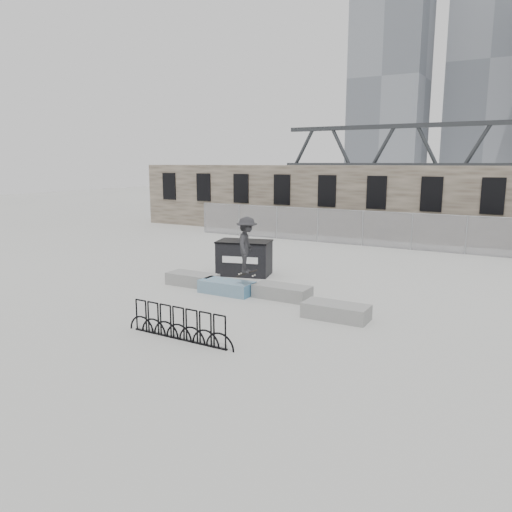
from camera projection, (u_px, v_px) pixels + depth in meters
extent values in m
plane|color=#AFAFAA|center=(253.00, 295.00, 17.89)|extent=(120.00, 120.00, 0.00)
cube|color=brown|center=(382.00, 202.00, 31.35)|extent=(36.00, 2.50, 4.50)
cube|color=black|center=(169.00, 186.00, 37.92)|extent=(1.20, 0.12, 2.00)
cube|color=black|center=(204.00, 187.00, 36.37)|extent=(1.20, 0.12, 2.00)
cube|color=black|center=(241.00, 188.00, 34.81)|extent=(1.20, 0.12, 2.00)
cube|color=black|center=(282.00, 190.00, 33.25)|extent=(1.20, 0.12, 2.00)
cube|color=black|center=(327.00, 191.00, 31.70)|extent=(1.20, 0.12, 2.00)
cube|color=black|center=(377.00, 193.00, 30.14)|extent=(1.20, 0.12, 2.00)
cube|color=black|center=(432.00, 194.00, 28.58)|extent=(1.20, 0.12, 2.00)
cube|color=black|center=(493.00, 196.00, 27.03)|extent=(1.20, 0.12, 2.00)
cylinder|color=gray|center=(205.00, 218.00, 33.73)|extent=(0.06, 0.06, 2.00)
cylinder|color=gray|center=(239.00, 220.00, 32.39)|extent=(0.06, 0.06, 2.00)
cylinder|color=gray|center=(277.00, 223.00, 31.05)|extent=(0.06, 0.06, 2.00)
cylinder|color=gray|center=(318.00, 225.00, 29.71)|extent=(0.06, 0.06, 2.00)
cylinder|color=gray|center=(363.00, 228.00, 28.38)|extent=(0.06, 0.06, 2.00)
cylinder|color=gray|center=(412.00, 232.00, 27.04)|extent=(0.06, 0.06, 2.00)
cylinder|color=gray|center=(466.00, 235.00, 25.70)|extent=(0.06, 0.06, 2.00)
cube|color=#99999E|center=(363.00, 228.00, 28.38)|extent=(22.00, 0.02, 2.00)
cylinder|color=gray|center=(363.00, 211.00, 28.19)|extent=(22.00, 0.04, 0.04)
cube|color=gray|center=(192.00, 279.00, 19.35)|extent=(2.00, 0.90, 0.47)
cube|color=#2D471E|center=(192.00, 275.00, 19.32)|extent=(1.76, 0.66, 0.10)
cube|color=teal|center=(227.00, 287.00, 18.13)|extent=(2.00, 0.90, 0.47)
cube|color=#2D471E|center=(227.00, 283.00, 18.10)|extent=(1.76, 0.66, 0.10)
cube|color=gray|center=(282.00, 292.00, 17.48)|extent=(2.00, 0.90, 0.47)
cube|color=#2D471E|center=(282.00, 287.00, 17.44)|extent=(1.76, 0.66, 0.10)
cube|color=gray|center=(336.00, 311.00, 15.21)|extent=(2.00, 0.90, 0.47)
cube|color=#2D471E|center=(336.00, 306.00, 15.17)|extent=(1.76, 0.66, 0.10)
cube|color=black|center=(244.00, 258.00, 21.09)|extent=(2.43, 1.83, 1.41)
cube|color=black|center=(244.00, 241.00, 20.95)|extent=(2.50, 1.89, 0.06)
cube|color=white|center=(240.00, 260.00, 20.44)|extent=(1.47, 0.42, 0.27)
cube|color=black|center=(179.00, 339.00, 13.45)|extent=(3.15, 0.14, 0.04)
torus|color=black|center=(141.00, 316.00, 14.06)|extent=(0.89, 0.07, 0.89)
torus|color=black|center=(153.00, 318.00, 13.83)|extent=(0.89, 0.07, 0.89)
torus|color=black|center=(166.00, 321.00, 13.60)|extent=(0.89, 0.07, 0.89)
torus|color=black|center=(178.00, 323.00, 13.37)|extent=(0.89, 0.07, 0.89)
torus|color=black|center=(192.00, 326.00, 13.14)|extent=(0.89, 0.07, 0.89)
torus|color=black|center=(205.00, 329.00, 12.91)|extent=(0.89, 0.07, 0.89)
torus|color=black|center=(220.00, 332.00, 12.69)|extent=(0.89, 0.07, 0.89)
cube|color=slate|center=(390.00, 80.00, 100.57)|extent=(14.00, 12.00, 42.00)
cube|color=slate|center=(494.00, 64.00, 99.79)|extent=(16.00, 14.00, 48.00)
cube|color=gray|center=(321.00, 181.00, 74.21)|extent=(2.00, 3.00, 4.00)
imported|color=#28272A|center=(247.00, 245.00, 17.34)|extent=(1.13, 1.45, 1.97)
cube|color=black|center=(247.00, 273.00, 17.53)|extent=(0.78, 0.30, 0.31)
cylinder|color=beige|center=(239.00, 274.00, 17.61)|extent=(0.06, 0.03, 0.06)
cylinder|color=beige|center=(241.00, 273.00, 17.73)|extent=(0.06, 0.03, 0.06)
cylinder|color=beige|center=(253.00, 276.00, 17.34)|extent=(0.06, 0.03, 0.06)
cylinder|color=beige|center=(255.00, 275.00, 17.46)|extent=(0.06, 0.03, 0.06)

